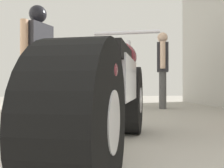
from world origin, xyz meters
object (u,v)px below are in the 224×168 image
object	(u,v)px
motorcycle_black_naked	(97,90)
mechanic_in_blue	(163,65)
motorcycle_maroon_cruiser	(113,95)
mechanic_with_helmet	(38,51)

from	to	relation	value
motorcycle_black_naked	mechanic_in_blue	xyz separation A→B (m)	(1.39, -0.64, 0.56)
mechanic_in_blue	motorcycle_maroon_cruiser	bearing A→B (deg)	-114.96
motorcycle_maroon_cruiser	mechanic_in_blue	xyz separation A→B (m)	(1.59, 3.41, 0.51)
motorcycle_black_naked	mechanic_in_blue	world-z (taller)	mechanic_in_blue
motorcycle_black_naked	mechanic_with_helmet	xyz separation A→B (m)	(-1.05, -1.97, 0.64)
mechanic_in_blue	mechanic_with_helmet	distance (m)	2.78
motorcycle_maroon_cruiser	mechanic_with_helmet	bearing A→B (deg)	112.45
motorcycle_maroon_cruiser	motorcycle_black_naked	xyz separation A→B (m)	(0.19, 4.05, -0.04)
motorcycle_maroon_cruiser	mechanic_in_blue	world-z (taller)	mechanic_in_blue
motorcycle_maroon_cruiser	mechanic_with_helmet	size ratio (longest dim) A/B	1.30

